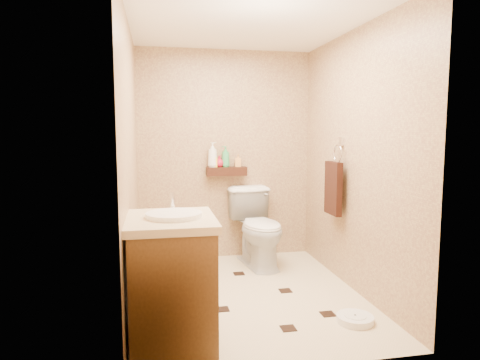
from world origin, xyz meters
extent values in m
plane|color=beige|center=(0.00, 0.00, 0.00)|extent=(2.50, 2.50, 0.00)
cube|color=tan|center=(0.00, 1.25, 1.20)|extent=(2.00, 0.04, 2.40)
cube|color=tan|center=(0.00, -1.25, 1.20)|extent=(2.00, 0.04, 2.40)
cube|color=tan|center=(-1.00, 0.00, 1.20)|extent=(0.04, 2.50, 2.40)
cube|color=tan|center=(1.00, 0.00, 1.20)|extent=(0.04, 2.50, 2.40)
cube|color=white|center=(0.00, 0.00, 2.40)|extent=(2.00, 2.50, 0.02)
cube|color=#371A0F|center=(0.00, 1.17, 1.02)|extent=(0.46, 0.14, 0.10)
cube|color=black|center=(-0.28, -0.28, 0.00)|extent=(0.11, 0.11, 0.01)
cube|color=black|center=(0.36, 0.02, 0.00)|extent=(0.11, 0.11, 0.01)
cube|color=black|center=(0.16, -0.72, 0.00)|extent=(0.11, 0.11, 0.01)
cube|color=black|center=(-0.58, 0.55, 0.00)|extent=(0.11, 0.11, 0.01)
cube|color=black|center=(0.55, -0.54, 0.00)|extent=(0.11, 0.11, 0.01)
cube|color=black|center=(0.03, 0.58, 0.00)|extent=(0.11, 0.11, 0.01)
imported|color=white|center=(0.30, 0.83, 0.42)|extent=(0.58, 0.89, 0.85)
cube|color=brown|center=(-0.70, -0.74, 0.42)|extent=(0.56, 0.69, 0.84)
cube|color=beige|center=(-0.70, -0.74, 0.86)|extent=(0.60, 0.73, 0.05)
cylinder|color=white|center=(-0.68, -0.74, 0.89)|extent=(0.39, 0.39, 0.05)
cylinder|color=silver|center=(-0.68, -0.50, 0.96)|extent=(0.03, 0.03, 0.13)
cylinder|color=white|center=(0.70, -0.71, 0.03)|extent=(0.35, 0.35, 0.05)
cylinder|color=white|center=(0.70, -0.71, 0.06)|extent=(0.17, 0.17, 0.01)
cylinder|color=#196767|center=(-0.82, 0.88, 0.06)|extent=(0.12, 0.12, 0.13)
cylinder|color=white|center=(-0.82, 0.88, 0.30)|extent=(0.02, 0.02, 0.37)
sphere|color=white|center=(-0.82, 0.88, 0.48)|extent=(0.09, 0.09, 0.09)
cube|color=silver|center=(0.98, 0.25, 1.38)|extent=(0.03, 0.06, 0.08)
torus|color=silver|center=(0.95, 0.25, 1.26)|extent=(0.02, 0.19, 0.19)
cube|color=black|center=(0.91, 0.25, 0.92)|extent=(0.06, 0.30, 0.52)
cylinder|color=white|center=(-0.94, 0.65, 0.60)|extent=(0.11, 0.11, 0.11)
cylinder|color=silver|center=(-0.98, 0.65, 0.66)|extent=(0.04, 0.02, 0.02)
imported|color=white|center=(-0.16, 1.17, 1.21)|extent=(0.15, 0.15, 0.29)
imported|color=yellow|center=(-0.15, 1.17, 1.15)|extent=(0.09, 0.08, 0.17)
imported|color=red|center=(-0.08, 1.17, 1.14)|extent=(0.13, 0.13, 0.13)
imported|color=#37A75D|center=(-0.01, 1.17, 1.19)|extent=(0.12, 0.12, 0.24)
imported|color=#E79E4D|center=(0.14, 1.17, 1.14)|extent=(0.08, 0.08, 0.15)
camera|label=1|loc=(-0.79, -3.65, 1.47)|focal=32.00mm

